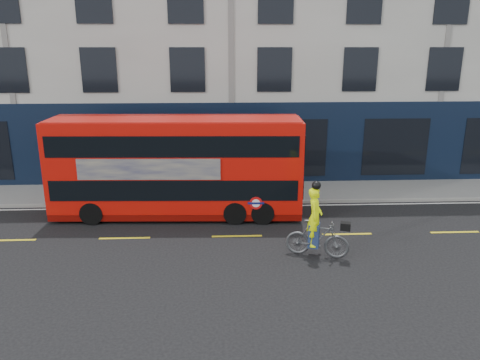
{
  "coord_description": "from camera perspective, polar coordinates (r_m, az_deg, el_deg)",
  "views": [
    {
      "loc": [
        -0.6,
        -14.04,
        6.63
      ],
      "look_at": [
        0.14,
        2.01,
        1.95
      ],
      "focal_mm": 35.0,
      "sensor_mm": 36.0,
      "label": 1
    }
  ],
  "objects": [
    {
      "name": "building_terrace",
      "position": [
        27.0,
        -1.42,
        18.06
      ],
      "size": [
        50.0,
        10.07,
        15.0
      ],
      "color": "beige",
      "rests_on": "ground"
    },
    {
      "name": "pavement",
      "position": [
        21.57,
        -0.9,
        -1.5
      ],
      "size": [
        60.0,
        3.0,
        0.12
      ],
      "primitive_type": "cube",
      "color": "gray",
      "rests_on": "ground"
    },
    {
      "name": "road_edge_line",
      "position": [
        19.88,
        -0.75,
        -3.24
      ],
      "size": [
        58.0,
        0.1,
        0.01
      ],
      "primitive_type": "cube",
      "color": "silver",
      "rests_on": "ground"
    },
    {
      "name": "cyclist",
      "position": [
        15.27,
        9.32,
        -6.25
      ],
      "size": [
        2.12,
        1.17,
        2.54
      ],
      "rotation": [
        0.0,
        0.0,
        -0.31
      ],
      "color": "#4B4D50",
      "rests_on": "ground"
    },
    {
      "name": "kerb",
      "position": [
        20.15,
        -0.77,
        -2.79
      ],
      "size": [
        60.0,
        0.12,
        0.13
      ],
      "primitive_type": "cube",
      "color": "gray",
      "rests_on": "ground"
    },
    {
      "name": "ground",
      "position": [
        15.54,
        -0.16,
        -9.03
      ],
      "size": [
        120.0,
        120.0,
        0.0
      ],
      "primitive_type": "plane",
      "color": "black",
      "rests_on": "ground"
    },
    {
      "name": "bus",
      "position": [
        18.5,
        -7.62,
        1.63
      ],
      "size": [
        9.84,
        2.61,
        3.93
      ],
      "rotation": [
        0.0,
        0.0,
        -0.04
      ],
      "color": "red",
      "rests_on": "ground"
    },
    {
      "name": "lane_dashes",
      "position": [
        16.9,
        -0.38,
        -6.85
      ],
      "size": [
        58.0,
        0.12,
        0.01
      ],
      "primitive_type": null,
      "color": "gold",
      "rests_on": "ground"
    }
  ]
}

